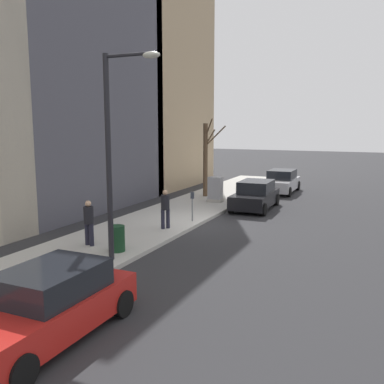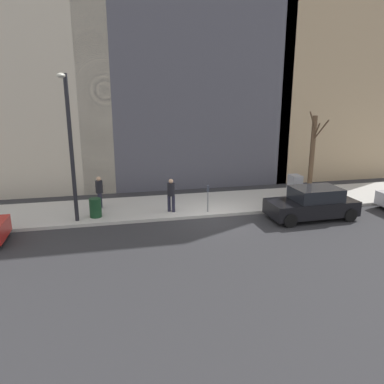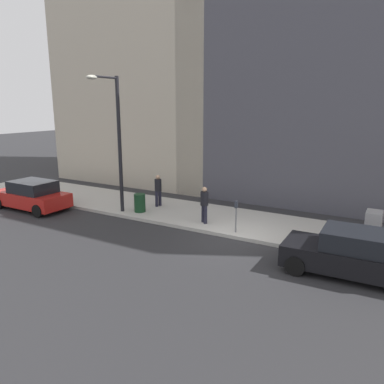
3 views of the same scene
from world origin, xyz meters
name	(u,v)px [view 2 (image 2 of 3)]	position (x,y,z in m)	size (l,w,h in m)	color
ground_plane	(212,218)	(0.00, 0.00, 0.00)	(120.00, 120.00, 0.00)	#2B2B2D
sidewalk	(202,204)	(2.00, 0.00, 0.07)	(4.00, 36.00, 0.15)	#B2AFA8
parked_car_black	(312,204)	(-1.15, -4.62, 0.74)	(2.02, 4.25, 1.52)	black
parking_meter	(208,196)	(0.45, 0.11, 0.98)	(0.14, 0.10, 1.35)	slate
utility_box	(295,188)	(1.30, -4.96, 0.85)	(0.83, 0.61, 1.43)	#A8A399
streetlamp	(70,137)	(0.28, 6.32, 4.02)	(1.97, 0.32, 6.50)	black
bare_tree	(312,153)	(2.57, -6.60, 2.49)	(1.42, 0.91, 4.74)	brown
trash_bin	(95,208)	(0.90, 5.48, 0.60)	(0.56, 0.56, 0.90)	#14381E
pedestrian_near_meter	(171,193)	(0.91, 1.85, 1.09)	(0.36, 0.36, 1.66)	#1E1E2D
pedestrian_midblock	(99,191)	(2.22, 5.29, 1.09)	(0.40, 0.36, 1.66)	#1E1E2D
office_tower_left	(316,36)	(10.20, -10.62, 9.77)	(9.40, 9.40, 19.55)	tan
office_block_center	(172,73)	(11.92, -0.18, 7.16)	(12.84, 12.84, 14.31)	#4C4C56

